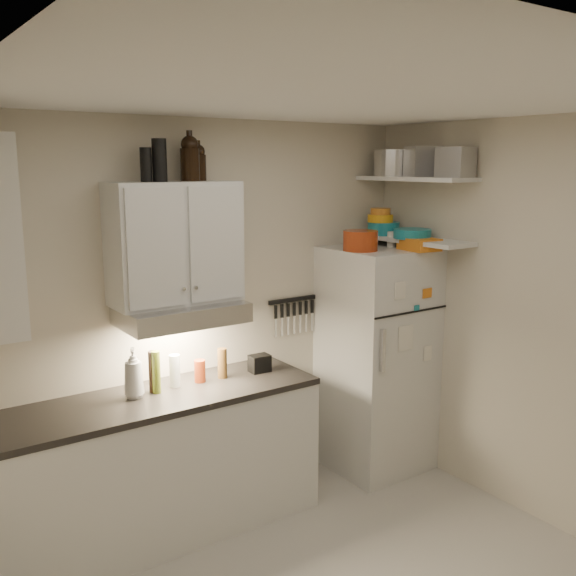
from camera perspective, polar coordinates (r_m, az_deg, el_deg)
ceiling at (r=3.04m, az=6.05°, el=16.69°), size 3.20×3.00×0.02m
back_wall at (r=4.40m, az=-7.22°, el=-2.31°), size 3.20×0.02×2.60m
right_wall at (r=4.37m, az=21.94°, el=-3.13°), size 0.02×3.00×2.60m
base_cabinet at (r=4.21m, az=-11.79°, el=-15.57°), size 2.10×0.60×0.88m
countertop at (r=4.03m, az=-12.04°, el=-9.69°), size 2.10×0.62×0.04m
upper_cabinet at (r=4.03m, az=-10.03°, el=3.96°), size 0.80×0.33×0.75m
range_hood at (r=4.04m, az=-9.44°, el=-2.25°), size 0.76×0.46×0.12m
fridge at (r=4.94m, az=7.88°, el=-6.26°), size 0.70×0.68×1.70m
shelf_hi at (r=4.77m, az=11.22°, el=9.50°), size 0.30×0.95×0.03m
shelf_lo at (r=4.80m, az=11.02°, el=4.24°), size 0.30×0.95×0.03m
knife_strip at (r=4.73m, az=0.44°, el=-1.05°), size 0.42×0.02×0.03m
dutch_oven at (r=4.58m, az=6.45°, el=4.20°), size 0.26×0.26×0.14m
book_stack at (r=4.67m, az=11.60°, el=3.84°), size 0.24×0.28×0.09m
spice_jar at (r=4.82m, az=9.21°, el=4.29°), size 0.08×0.08×0.11m
stock_pot at (r=4.94m, az=9.23°, el=10.91°), size 0.35×0.35×0.19m
tin_a at (r=4.79m, az=11.88°, el=10.95°), size 0.27×0.25×0.22m
tin_b at (r=4.53m, az=14.68°, el=10.76°), size 0.23×0.23×0.20m
bowl_teal at (r=4.96m, az=8.49°, el=5.27°), size 0.24×0.24×0.10m
bowl_orange at (r=4.93m, az=8.21°, el=6.15°), size 0.19×0.19×0.06m
bowl_yellow at (r=4.93m, az=8.23°, el=6.76°), size 0.15×0.15×0.05m
plates at (r=4.75m, az=10.99°, el=4.77°), size 0.36×0.36×0.07m
growler_a at (r=4.06m, az=-8.72°, el=11.37°), size 0.16×0.16×0.28m
growler_b at (r=4.13m, az=-7.98°, el=11.02°), size 0.11×0.11×0.23m
thermos_a at (r=3.93m, az=-11.36°, el=11.07°), size 0.11×0.11×0.25m
thermos_b at (r=3.91m, az=-12.51°, el=10.65°), size 0.09×0.09×0.20m
soap_bottle at (r=3.98m, az=-13.58°, el=-7.11°), size 0.17×0.17×0.34m
pepper_mill at (r=4.25m, az=-5.86°, el=-6.67°), size 0.08×0.08×0.20m
oil_bottle at (r=4.03m, az=-11.63°, el=-7.35°), size 0.06×0.06×0.26m
vinegar_bottle at (r=4.06m, az=-11.92°, el=-7.29°), size 0.07×0.07×0.26m
clear_bottle at (r=4.13m, az=-10.03°, el=-7.25°), size 0.09×0.09×0.21m
red_jar at (r=4.20m, az=-7.84°, el=-7.33°), size 0.09×0.09×0.15m
caddy at (r=4.37m, az=-2.54°, el=-6.70°), size 0.14×0.10×0.12m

